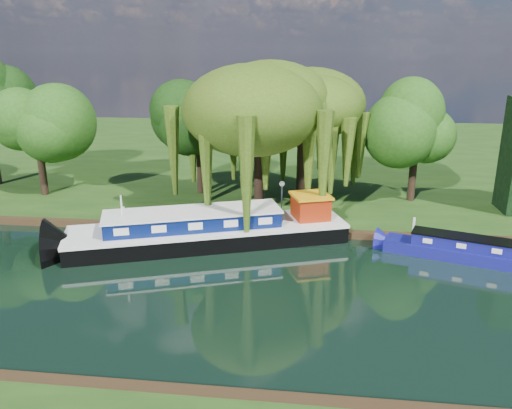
# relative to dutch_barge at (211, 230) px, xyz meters

# --- Properties ---
(ground) EXTENTS (120.00, 120.00, 0.00)m
(ground) POSITION_rel_dutch_barge_xyz_m (3.56, -6.22, -0.89)
(ground) COLOR black
(far_bank) EXTENTS (120.00, 52.00, 0.45)m
(far_bank) POSITION_rel_dutch_barge_xyz_m (3.56, 27.78, -0.66)
(far_bank) COLOR #19370F
(far_bank) RESTS_ON ground
(dutch_barge) EXTENTS (17.31, 9.33, 3.59)m
(dutch_barge) POSITION_rel_dutch_barge_xyz_m (0.00, 0.00, 0.00)
(dutch_barge) COLOR black
(dutch_barge) RESTS_ON ground
(narrowboat) EXTENTS (10.35, 4.91, 1.51)m
(narrowboat) POSITION_rel_dutch_barge_xyz_m (15.59, -0.97, -0.35)
(narrowboat) COLOR navy
(narrowboat) RESTS_ON ground
(red_dinghy) EXTENTS (3.54, 2.77, 0.67)m
(red_dinghy) POSITION_rel_dutch_barge_xyz_m (-6.67, 0.54, -0.89)
(red_dinghy) COLOR maroon
(red_dinghy) RESTS_ON ground
(willow_left) EXTENTS (8.30, 8.30, 9.95)m
(willow_left) POSITION_rel_dutch_barge_xyz_m (2.40, 5.11, 6.78)
(willow_left) COLOR black
(willow_left) RESTS_ON far_bank
(willow_right) EXTENTS (7.35, 7.35, 8.96)m
(willow_right) POSITION_rel_dutch_barge_xyz_m (5.24, 8.61, 6.09)
(willow_right) COLOR black
(willow_right) RESTS_ON far_bank
(tree_far_left) EXTENTS (5.17, 5.17, 8.33)m
(tree_far_left) POSITION_rel_dutch_barge_xyz_m (-15.15, 7.74, 5.26)
(tree_far_left) COLOR black
(tree_far_left) RESTS_ON far_bank
(tree_far_mid) EXTENTS (4.98, 4.98, 8.15)m
(tree_far_mid) POSITION_rel_dutch_barge_xyz_m (-2.84, 9.70, 5.18)
(tree_far_mid) COLOR black
(tree_far_mid) RESTS_ON far_bank
(tree_far_right) EXTENTS (4.83, 4.83, 7.91)m
(tree_far_right) POSITION_rel_dutch_barge_xyz_m (13.65, 9.52, 5.00)
(tree_far_right) COLOR black
(tree_far_right) RESTS_ON far_bank
(lamppost) EXTENTS (0.36, 0.36, 2.56)m
(lamppost) POSITION_rel_dutch_barge_xyz_m (4.06, 4.28, 1.53)
(lamppost) COLOR silver
(lamppost) RESTS_ON far_bank
(mooring_posts) EXTENTS (19.16, 0.16, 1.00)m
(mooring_posts) POSITION_rel_dutch_barge_xyz_m (3.06, 2.18, 0.06)
(mooring_posts) COLOR silver
(mooring_posts) RESTS_ON far_bank
(reeds_near) EXTENTS (33.70, 1.50, 1.10)m
(reeds_near) POSITION_rel_dutch_barge_xyz_m (10.44, -13.80, -0.34)
(reeds_near) COLOR #184B14
(reeds_near) RESTS_ON ground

